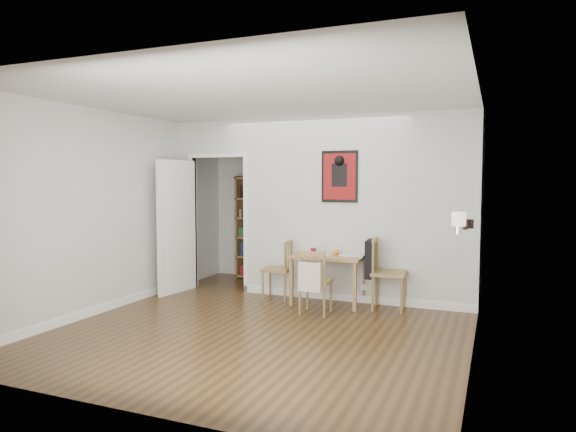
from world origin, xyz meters
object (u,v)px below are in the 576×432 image
at_px(notebook, 353,255).
at_px(ceramic_jar_b, 470,224).
at_px(fireplace, 467,281).
at_px(chair_right, 387,273).
at_px(mantel_lamp, 459,220).
at_px(orange_fruit, 337,252).
at_px(red_glass, 313,251).
at_px(chair_left, 277,270).
at_px(dining_table, 328,261).
at_px(chair_front, 315,281).
at_px(ceramic_jar_a, 464,224).
at_px(bookshelf, 258,228).

bearing_deg(notebook, ceramic_jar_b, -23.13).
bearing_deg(fireplace, chair_right, 140.63).
relative_size(mantel_lamp, ceramic_jar_b, 2.13).
bearing_deg(fireplace, orange_fruit, 152.35).
relative_size(red_glass, notebook, 0.30).
height_order(fireplace, red_glass, fireplace).
xyz_separation_m(fireplace, notebook, (-1.52, 0.92, 0.07)).
xyz_separation_m(chair_right, orange_fruit, (-0.71, 0.07, 0.22)).
relative_size(chair_left, chair_right, 0.90).
distance_m(fireplace, red_glass, 2.18).
bearing_deg(red_glass, chair_right, 3.74).
height_order(dining_table, notebook, notebook).
bearing_deg(chair_front, chair_left, 143.94).
bearing_deg(ceramic_jar_a, mantel_lamp, -92.08).
relative_size(notebook, ceramic_jar_a, 2.81).
distance_m(dining_table, mantel_lamp, 2.27).
bearing_deg(dining_table, chair_right, -0.14).
bearing_deg(chair_right, dining_table, 179.86).
xyz_separation_m(dining_table, ceramic_jar_b, (1.84, -0.57, 0.62)).
bearing_deg(red_glass, chair_left, 173.82).
bearing_deg(chair_left, notebook, 4.25).
bearing_deg(ceramic_jar_a, chair_front, 174.91).
height_order(orange_fruit, notebook, orange_fruit).
height_order(bookshelf, red_glass, bookshelf).
xyz_separation_m(red_glass, ceramic_jar_a, (1.98, -0.66, 0.49)).
xyz_separation_m(bookshelf, ceramic_jar_b, (3.54, -1.87, 0.34)).
distance_m(fireplace, ceramic_jar_a, 0.62).
bearing_deg(chair_left, bookshelf, 125.53).
xyz_separation_m(red_glass, ceramic_jar_b, (2.04, -0.51, 0.48)).
height_order(chair_left, bookshelf, bookshelf).
xyz_separation_m(chair_front, red_glass, (-0.20, 0.50, 0.31)).
xyz_separation_m(bookshelf, mantel_lamp, (3.46, -2.54, 0.42)).
bearing_deg(chair_front, chair_right, 35.15).
height_order(orange_fruit, ceramic_jar_a, ceramic_jar_a).
bearing_deg(notebook, chair_left, -175.75).
bearing_deg(notebook, fireplace, -31.38).
height_order(chair_front, ceramic_jar_b, ceramic_jar_b).
bearing_deg(chair_front, red_glass, 112.09).
bearing_deg(orange_fruit, ceramic_jar_b, -20.06).
relative_size(chair_left, mantel_lamp, 3.85).
relative_size(bookshelf, ceramic_jar_b, 17.14).
bearing_deg(chair_left, ceramic_jar_b, -12.32).
bearing_deg(fireplace, mantel_lamp, -100.80).
relative_size(chair_front, fireplace, 0.66).
height_order(dining_table, ceramic_jar_b, ceramic_jar_b).
height_order(dining_table, red_glass, red_glass).
bearing_deg(orange_fruit, chair_left, -175.37).
height_order(chair_right, orange_fruit, chair_right).
relative_size(chair_right, chair_front, 1.15).
xyz_separation_m(fireplace, ceramic_jar_a, (-0.06, 0.13, 0.60)).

